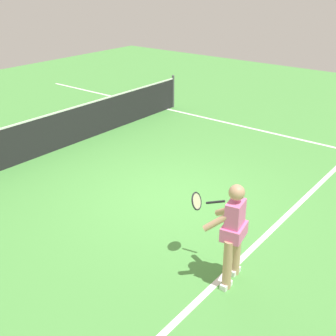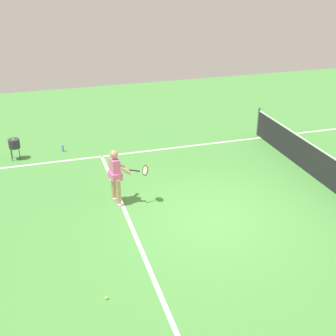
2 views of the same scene
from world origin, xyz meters
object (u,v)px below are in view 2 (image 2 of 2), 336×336
tennis_ball_near (107,298)px  ball_hopper (14,144)px  tennis_player (116,175)px  water_bottle (63,148)px

tennis_ball_near → ball_hopper: size_ratio=0.09×
tennis_player → tennis_ball_near: (3.70, -0.95, -0.81)m
tennis_ball_near → water_bottle: (-7.73, -0.16, 0.09)m
tennis_player → water_bottle: tennis_player is taller
water_bottle → tennis_ball_near: bearing=1.2°
tennis_player → tennis_ball_near: bearing=-14.4°
tennis_player → tennis_ball_near: tennis_player is taller
tennis_ball_near → ball_hopper: ball_hopper is taller
tennis_player → ball_hopper: bearing=-145.4°
tennis_player → water_bottle: 4.25m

